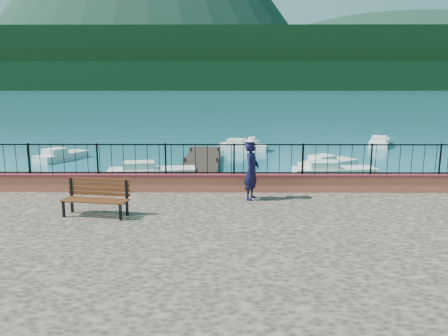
{
  "coord_description": "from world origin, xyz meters",
  "views": [
    {
      "loc": [
        -0.53,
        -10.09,
        4.66
      ],
      "look_at": [
        -0.61,
        2.0,
        2.3
      ],
      "focal_mm": 35.0,
      "sensor_mm": 36.0,
      "label": 1
    }
  ],
  "objects_px": {
    "boat_4": "(244,145)",
    "boat_0": "(152,169)",
    "boat_1": "(335,168)",
    "boat_2": "(329,161)",
    "park_bench": "(96,205)",
    "person": "(252,171)",
    "boat_5": "(379,140)",
    "boat_3": "(62,153)"
  },
  "relations": [
    {
      "from": "boat_3",
      "to": "boat_2",
      "type": "bearing_deg",
      "value": -72.23
    },
    {
      "from": "boat_3",
      "to": "boat_5",
      "type": "relative_size",
      "value": 0.78
    },
    {
      "from": "park_bench",
      "to": "person",
      "type": "relative_size",
      "value": 1.02
    },
    {
      "from": "boat_0",
      "to": "boat_2",
      "type": "relative_size",
      "value": 1.24
    },
    {
      "from": "park_bench",
      "to": "boat_5",
      "type": "height_order",
      "value": "park_bench"
    },
    {
      "from": "park_bench",
      "to": "boat_3",
      "type": "xyz_separation_m",
      "value": [
        -6.75,
        15.4,
        -1.09
      ]
    },
    {
      "from": "boat_4",
      "to": "boat_5",
      "type": "distance_m",
      "value": 10.66
    },
    {
      "from": "boat_1",
      "to": "boat_2",
      "type": "xyz_separation_m",
      "value": [
        0.16,
        2.04,
        0.0
      ]
    },
    {
      "from": "park_bench",
      "to": "boat_2",
      "type": "height_order",
      "value": "park_bench"
    },
    {
      "from": "park_bench",
      "to": "person",
      "type": "xyz_separation_m",
      "value": [
        4.2,
        1.71,
        0.59
      ]
    },
    {
      "from": "person",
      "to": "boat_3",
      "type": "distance_m",
      "value": 17.61
    },
    {
      "from": "boat_1",
      "to": "boat_0",
      "type": "bearing_deg",
      "value": 176.47
    },
    {
      "from": "boat_1",
      "to": "person",
      "type": "bearing_deg",
      "value": -122.64
    },
    {
      "from": "person",
      "to": "boat_5",
      "type": "distance_m",
      "value": 22.92
    },
    {
      "from": "boat_4",
      "to": "boat_0",
      "type": "bearing_deg",
      "value": -100.26
    },
    {
      "from": "person",
      "to": "boat_4",
      "type": "xyz_separation_m",
      "value": [
        0.44,
        17.72,
        -1.69
      ]
    },
    {
      "from": "park_bench",
      "to": "boat_0",
      "type": "relative_size",
      "value": 0.42
    },
    {
      "from": "boat_0",
      "to": "boat_5",
      "type": "relative_size",
      "value": 1.02
    },
    {
      "from": "person",
      "to": "boat_2",
      "type": "distance_m",
      "value": 12.24
    },
    {
      "from": "boat_4",
      "to": "boat_5",
      "type": "relative_size",
      "value": 0.82
    },
    {
      "from": "boat_1",
      "to": "boat_2",
      "type": "distance_m",
      "value": 2.05
    },
    {
      "from": "park_bench",
      "to": "boat_4",
      "type": "distance_m",
      "value": 20.01
    },
    {
      "from": "park_bench",
      "to": "boat_0",
      "type": "height_order",
      "value": "park_bench"
    },
    {
      "from": "boat_1",
      "to": "boat_3",
      "type": "relative_size",
      "value": 1.26
    },
    {
      "from": "boat_0",
      "to": "boat_3",
      "type": "distance_m",
      "value": 8.06
    },
    {
      "from": "person",
      "to": "boat_4",
      "type": "relative_size",
      "value": 0.51
    },
    {
      "from": "park_bench",
      "to": "boat_5",
      "type": "relative_size",
      "value": 0.43
    },
    {
      "from": "boat_2",
      "to": "boat_4",
      "type": "height_order",
      "value": "same"
    },
    {
      "from": "park_bench",
      "to": "boat_3",
      "type": "bearing_deg",
      "value": 123.4
    },
    {
      "from": "person",
      "to": "boat_1",
      "type": "bearing_deg",
      "value": -5.87
    },
    {
      "from": "boat_3",
      "to": "person",
      "type": "bearing_deg",
      "value": -114.25
    },
    {
      "from": "person",
      "to": "boat_0",
      "type": "relative_size",
      "value": 0.41
    },
    {
      "from": "boat_0",
      "to": "boat_4",
      "type": "distance_m",
      "value": 10.2
    },
    {
      "from": "boat_0",
      "to": "boat_1",
      "type": "relative_size",
      "value": 1.03
    },
    {
      "from": "boat_3",
      "to": "boat_4",
      "type": "distance_m",
      "value": 12.08
    },
    {
      "from": "boat_4",
      "to": "boat_5",
      "type": "bearing_deg",
      "value": 31.95
    },
    {
      "from": "boat_5",
      "to": "boat_0",
      "type": "bearing_deg",
      "value": 148.47
    },
    {
      "from": "person",
      "to": "boat_3",
      "type": "height_order",
      "value": "person"
    },
    {
      "from": "boat_0",
      "to": "boat_4",
      "type": "bearing_deg",
      "value": 53.81
    },
    {
      "from": "person",
      "to": "boat_3",
      "type": "bearing_deg",
      "value": 60.5
    },
    {
      "from": "boat_4",
      "to": "person",
      "type": "bearing_deg",
      "value": -72.52
    },
    {
      "from": "boat_4",
      "to": "boat_1",
      "type": "bearing_deg",
      "value": -44.7
    }
  ]
}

